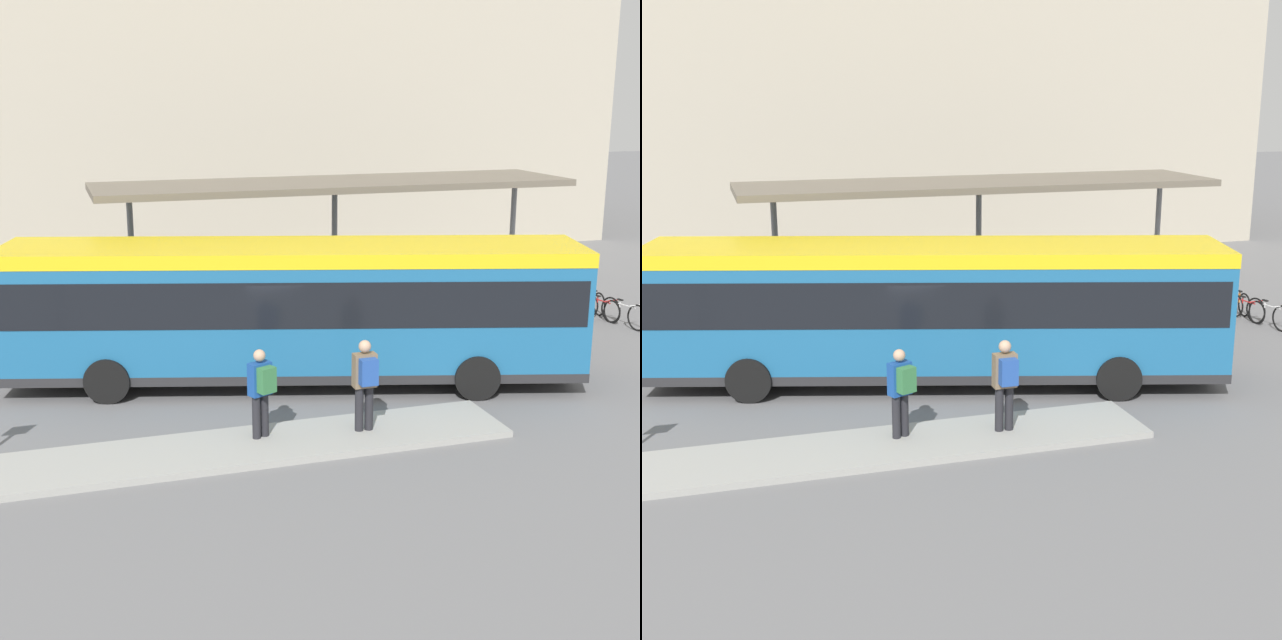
{
  "view_description": "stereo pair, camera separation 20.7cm",
  "coord_description": "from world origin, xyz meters",
  "views": [
    {
      "loc": [
        -5.11,
        -18.19,
        6.43
      ],
      "look_at": [
        0.62,
        0.0,
        1.41
      ],
      "focal_mm": 50.0,
      "sensor_mm": 36.0,
      "label": 1
    },
    {
      "loc": [
        -4.91,
        -18.25,
        6.43
      ],
      "look_at": [
        0.62,
        0.0,
        1.41
      ],
      "focal_mm": 50.0,
      "sensor_mm": 36.0,
      "label": 2
    }
  ],
  "objects": [
    {
      "name": "station_building",
      "position": [
        4.85,
        20.31,
        5.81
      ],
      "size": [
        26.1,
        11.86,
        11.62
      ],
      "color": "#BCB29E",
      "rests_on": "ground_plane"
    },
    {
      "name": "city_bus",
      "position": [
        0.01,
        -0.0,
        1.83
      ],
      "size": [
        12.71,
        5.79,
        3.12
      ],
      "rotation": [
        0.0,
        0.0,
        -0.28
      ],
      "color": "#1E6093",
      "rests_on": "ground_plane"
    },
    {
      "name": "bicycle_orange",
      "position": [
        10.12,
        3.63,
        0.35
      ],
      "size": [
        0.48,
        1.61,
        0.7
      ],
      "rotation": [
        0.0,
        0.0,
        1.47
      ],
      "color": "black",
      "rests_on": "ground_plane"
    },
    {
      "name": "station_shelter",
      "position": [
        2.67,
        5.15,
        3.75
      ],
      "size": [
        13.13,
        3.3,
        3.9
      ],
      "color": "#706656",
      "rests_on": "ground_plane"
    },
    {
      "name": "curb_island",
      "position": [
        -1.67,
        -3.41,
        0.06
      ],
      "size": [
        9.52,
        1.8,
        0.12
      ],
      "color": "#9E9E99",
      "rests_on": "ground_plane"
    },
    {
      "name": "potted_planter_near_shelter",
      "position": [
        -0.94,
        2.49,
        0.66
      ],
      "size": [
        0.8,
        0.8,
        1.26
      ],
      "color": "slate",
      "rests_on": "ground_plane"
    },
    {
      "name": "pedestrian_waiting",
      "position": [
        0.43,
        -3.44,
        1.13
      ],
      "size": [
        0.43,
        0.45,
        1.77
      ],
      "rotation": [
        0.0,
        0.0,
        1.56
      ],
      "color": "#232328",
      "rests_on": "curb_island"
    },
    {
      "name": "bicycle_white",
      "position": [
        10.01,
        1.91,
        0.37
      ],
      "size": [
        0.48,
        1.71,
        0.74
      ],
      "rotation": [
        0.0,
        0.0,
        -1.41
      ],
      "color": "black",
      "rests_on": "ground_plane"
    },
    {
      "name": "pedestrian_companion",
      "position": [
        -1.5,
        -3.18,
        1.09
      ],
      "size": [
        0.5,
        0.53,
        1.69
      ],
      "rotation": [
        0.0,
        0.0,
        1.96
      ],
      "color": "#232328",
      "rests_on": "curb_island"
    },
    {
      "name": "bicycle_red",
      "position": [
        9.86,
        2.77,
        0.34
      ],
      "size": [
        0.48,
        1.55,
        0.67
      ],
      "rotation": [
        0.0,
        0.0,
        -1.46
      ],
      "color": "black",
      "rests_on": "ground_plane"
    },
    {
      "name": "ground_plane",
      "position": [
        0.0,
        0.0,
        0.0
      ],
      "size": [
        120.0,
        120.0,
        0.0
      ],
      "primitive_type": "plane",
      "color": "slate"
    }
  ]
}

